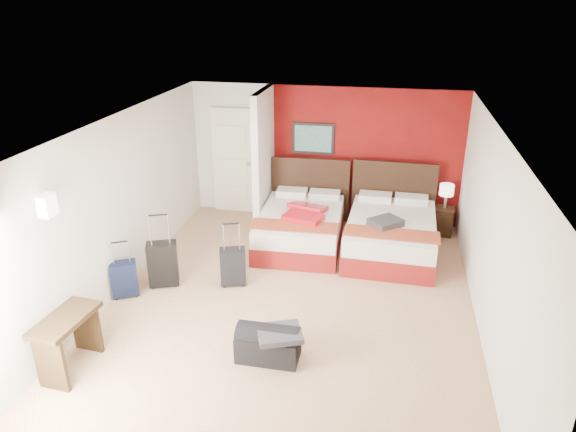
% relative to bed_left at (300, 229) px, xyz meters
% --- Properties ---
extents(ground, '(6.50, 6.50, 0.00)m').
position_rel_bed_left_xyz_m(ground, '(0.20, -1.93, -0.29)').
color(ground, tan).
rests_on(ground, ground).
extents(room_walls, '(5.02, 6.52, 2.50)m').
position_rel_bed_left_xyz_m(room_walls, '(-1.20, -0.51, 0.96)').
color(room_walls, silver).
rests_on(room_walls, ground).
extents(red_accent_panel, '(3.50, 0.04, 2.50)m').
position_rel_bed_left_xyz_m(red_accent_panel, '(0.95, 1.30, 0.96)').
color(red_accent_panel, maroon).
rests_on(red_accent_panel, ground).
extents(partition_wall, '(0.12, 1.20, 2.50)m').
position_rel_bed_left_xyz_m(partition_wall, '(-0.80, 0.68, 0.96)').
color(partition_wall, silver).
rests_on(partition_wall, ground).
extents(entry_door, '(0.82, 0.06, 2.05)m').
position_rel_bed_left_xyz_m(entry_door, '(-1.55, 1.27, 0.73)').
color(entry_door, silver).
rests_on(entry_door, ground).
extents(bed_left, '(1.44, 2.01, 0.59)m').
position_rel_bed_left_xyz_m(bed_left, '(0.00, 0.00, 0.00)').
color(bed_left, silver).
rests_on(bed_left, ground).
extents(bed_right, '(1.48, 2.07, 0.61)m').
position_rel_bed_left_xyz_m(bed_right, '(1.52, -0.02, 0.01)').
color(bed_right, white).
rests_on(bed_right, ground).
extents(red_suitcase_open, '(0.81, 0.97, 0.11)m').
position_rel_bed_left_xyz_m(red_suitcase_open, '(0.10, -0.10, 0.35)').
color(red_suitcase_open, red).
rests_on(red_suitcase_open, bed_left).
extents(jacket_bundle, '(0.60, 0.60, 0.11)m').
position_rel_bed_left_xyz_m(jacket_bundle, '(1.42, -0.32, 0.37)').
color(jacket_bundle, '#38383D').
rests_on(jacket_bundle, bed_right).
extents(nightstand, '(0.40, 0.40, 0.50)m').
position_rel_bed_left_xyz_m(nightstand, '(2.43, 0.93, -0.04)').
color(nightstand, black).
rests_on(nightstand, ground).
extents(table_lamp, '(0.30, 0.30, 0.44)m').
position_rel_bed_left_xyz_m(table_lamp, '(2.43, 0.93, 0.42)').
color(table_lamp, white).
rests_on(table_lamp, nightstand).
extents(suitcase_black, '(0.50, 0.41, 0.65)m').
position_rel_bed_left_xyz_m(suitcase_black, '(-1.74, -1.75, 0.03)').
color(suitcase_black, black).
rests_on(suitcase_black, ground).
extents(suitcase_charcoal, '(0.42, 0.33, 0.55)m').
position_rel_bed_left_xyz_m(suitcase_charcoal, '(-0.74, -1.54, -0.02)').
color(suitcase_charcoal, black).
rests_on(suitcase_charcoal, ground).
extents(suitcase_navy, '(0.42, 0.37, 0.50)m').
position_rel_bed_left_xyz_m(suitcase_navy, '(-2.15, -2.16, -0.04)').
color(suitcase_navy, black).
rests_on(suitcase_navy, ground).
extents(duffel_bag, '(0.74, 0.40, 0.37)m').
position_rel_bed_left_xyz_m(duffel_bag, '(0.17, -3.12, -0.11)').
color(duffel_bag, black).
rests_on(duffel_bag, ground).
extents(jacket_draped, '(0.62, 0.58, 0.07)m').
position_rel_bed_left_xyz_m(jacket_draped, '(0.32, -3.17, 0.11)').
color(jacket_draped, '#323236').
rests_on(jacket_draped, duffel_bag).
extents(desk, '(0.48, 0.86, 0.69)m').
position_rel_bed_left_xyz_m(desk, '(-2.00, -3.74, 0.05)').
color(desk, black).
rests_on(desk, ground).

